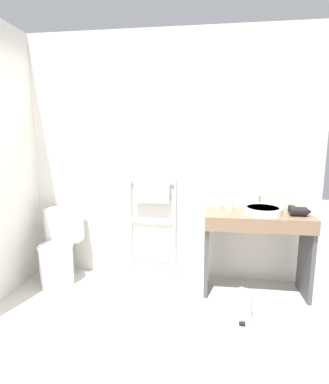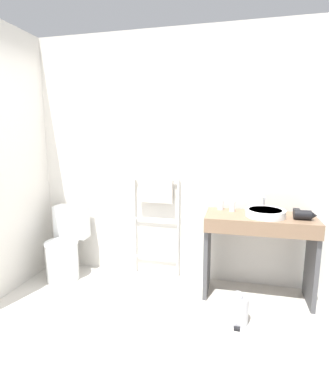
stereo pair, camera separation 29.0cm
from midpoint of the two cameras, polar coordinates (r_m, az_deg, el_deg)
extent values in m
plane|color=beige|center=(2.53, -7.66, -27.98)|extent=(12.00, 12.00, 0.00)
cube|color=silver|center=(3.31, -2.06, 6.27)|extent=(3.25, 0.12, 2.66)
cylinder|color=white|center=(3.55, -22.15, -12.96)|extent=(0.35, 0.35, 0.42)
cylinder|color=white|center=(3.47, -22.40, -9.63)|extent=(0.36, 0.36, 0.02)
cube|color=white|center=(3.61, -20.72, -5.82)|extent=(0.39, 0.16, 0.37)
cylinder|color=silver|center=(3.57, -20.92, -2.86)|extent=(0.05, 0.05, 0.01)
cylinder|color=silver|center=(3.45, -8.88, -6.44)|extent=(0.02, 0.02, 1.16)
cylinder|color=silver|center=(3.34, -0.50, -6.85)|extent=(0.02, 0.02, 1.16)
cylinder|color=silver|center=(3.51, -4.66, -12.43)|extent=(0.50, 0.02, 0.02)
cylinder|color=silver|center=(3.37, -4.78, -5.34)|extent=(0.50, 0.02, 0.02)
cylinder|color=silver|center=(3.27, -4.89, 2.28)|extent=(0.50, 0.02, 0.02)
cube|color=silver|center=(3.26, -4.97, 0.14)|extent=(0.39, 0.04, 0.26)
cube|color=#84664C|center=(3.04, 14.72, -4.25)|extent=(1.02, 0.47, 0.03)
cube|color=#84664C|center=(2.85, 15.19, -6.68)|extent=(1.02, 0.02, 0.10)
cube|color=#4C4C4F|center=(3.15, 5.31, -11.44)|extent=(0.04, 0.40, 0.80)
cube|color=#4C4C4F|center=(3.27, 23.10, -11.45)|extent=(0.04, 0.40, 0.80)
cylinder|color=white|center=(3.01, 15.62, -3.46)|extent=(0.37, 0.37, 0.07)
cylinder|color=silver|center=(3.00, 15.64, -2.92)|extent=(0.30, 0.30, 0.01)
cylinder|color=silver|center=(3.20, 15.15, -1.75)|extent=(0.02, 0.02, 0.16)
cylinder|color=silver|center=(3.15, 15.31, -0.72)|extent=(0.02, 0.09, 0.02)
cylinder|color=white|center=(3.15, 7.56, -2.20)|extent=(0.06, 0.06, 0.10)
cylinder|color=white|center=(3.10, 9.74, -2.43)|extent=(0.06, 0.06, 0.11)
cylinder|color=black|center=(3.03, 21.66, -3.50)|extent=(0.14, 0.09, 0.09)
cone|color=black|center=(3.05, 23.43, -3.51)|extent=(0.05, 0.08, 0.08)
cube|color=black|center=(3.11, 20.70, -3.10)|extent=(0.05, 0.09, 0.06)
cylinder|color=silver|center=(2.84, 11.43, -20.54)|extent=(0.19, 0.19, 0.23)
sphere|color=silver|center=(2.78, 11.53, -18.17)|extent=(0.08, 0.08, 0.08)
cube|color=black|center=(2.81, 11.49, -23.50)|extent=(0.05, 0.04, 0.02)
camera|label=1|loc=(0.14, -92.86, -0.52)|focal=28.00mm
camera|label=2|loc=(0.14, 87.14, 0.52)|focal=28.00mm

